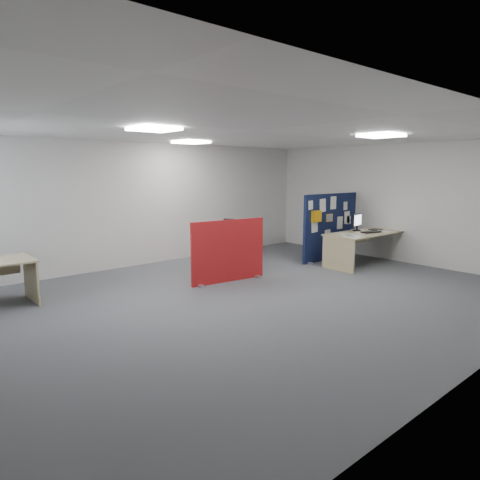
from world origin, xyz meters
TOP-DOWN VIEW (x-y plane):
  - floor at (0.00, 0.00)m, footprint 9.00×9.00m
  - ceiling at (0.00, 0.00)m, footprint 9.00×7.00m
  - wall_back at (0.00, 3.50)m, footprint 9.00×0.02m
  - wall_right at (4.50, 0.00)m, footprint 0.02×7.00m
  - ceiling_lights at (0.33, 0.67)m, footprint 4.10×4.10m
  - navy_divider at (3.46, 1.11)m, footprint 1.89×0.30m
  - main_desk at (3.58, 0.30)m, footprint 1.96×0.87m
  - monitor_main at (3.65, 0.50)m, footprint 0.44×0.18m
  - keyboard at (3.65, 0.14)m, footprint 0.48×0.28m
  - mouse at (3.93, 0.10)m, footprint 0.11×0.07m
  - paper_tray at (4.11, 0.31)m, footprint 0.29×0.24m
  - red_divider at (0.33, 1.06)m, footprint 1.56×0.30m
  - office_chair at (0.95, 1.84)m, footprint 0.70×0.67m
  - desk_papers at (3.32, 0.24)m, footprint 1.48×0.86m

SIDE VIEW (x-z plane):
  - floor at x=0.00m, z-range 0.00..0.00m
  - main_desk at x=3.58m, z-range 0.20..0.93m
  - red_divider at x=0.33m, z-range -0.01..1.17m
  - office_chair at x=0.95m, z-range 0.07..1.12m
  - desk_papers at x=3.32m, z-range 0.73..0.73m
  - paper_tray at x=4.11m, z-range 0.73..0.74m
  - keyboard at x=3.65m, z-range 0.73..0.75m
  - mouse at x=3.93m, z-range 0.73..0.76m
  - navy_divider at x=3.46m, z-range 0.01..1.56m
  - monitor_main at x=3.65m, z-range 0.75..1.14m
  - wall_back at x=0.00m, z-range 0.00..2.70m
  - wall_right at x=4.50m, z-range 0.00..2.70m
  - ceiling_lights at x=0.33m, z-range 2.65..2.69m
  - ceiling at x=0.00m, z-range 2.69..2.71m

